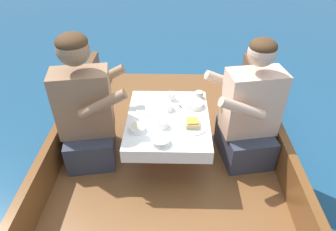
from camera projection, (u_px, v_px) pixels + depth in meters
name	position (u px, v px, depth m)	size (l,w,h in m)	color
ground_plane	(168.00, 177.00, 2.60)	(60.00, 60.00, 0.00)	navy
boat_deck	(168.00, 167.00, 2.53)	(1.79, 2.82, 0.25)	brown
gunwale_port	(59.00, 142.00, 2.39)	(0.06, 2.82, 0.29)	brown
gunwale_starboard	(278.00, 145.00, 2.36)	(0.06, 2.82, 0.29)	brown
cockpit_table	(168.00, 122.00, 2.26)	(0.61, 0.75, 0.39)	#B2B2B7
person_port	(86.00, 112.00, 2.22)	(0.57, 0.51, 1.04)	#333847
person_starboard	(249.00, 115.00, 2.24)	(0.57, 0.52, 1.00)	#333847
plate_sandwich	(192.00, 126.00, 2.15)	(0.22, 0.22, 0.01)	white
plate_bread	(147.00, 109.00, 2.33)	(0.18, 0.18, 0.01)	white
sandwich	(192.00, 123.00, 2.13)	(0.10, 0.10, 0.05)	tan
bowl_port_near	(194.00, 104.00, 2.35)	(0.15, 0.15, 0.04)	white
bowl_starboard_near	(137.00, 128.00, 2.10)	(0.11, 0.11, 0.04)	white
bowl_center_far	(160.00, 141.00, 2.00)	(0.13, 0.13, 0.04)	white
coffee_cup_port	(163.00, 124.00, 2.13)	(0.10, 0.08, 0.05)	white
coffee_cup_starboard	(171.00, 96.00, 2.42)	(0.09, 0.06, 0.06)	white
coffee_cup_center	(168.00, 107.00, 2.31)	(0.10, 0.07, 0.05)	white
tin_can	(199.00, 95.00, 2.45)	(0.07, 0.07, 0.05)	silver
utensil_spoon_center	(181.00, 107.00, 2.34)	(0.08, 0.16, 0.01)	silver
utensil_knife_port	(180.00, 106.00, 2.36)	(0.13, 0.13, 0.00)	silver
utensil_spoon_port	(149.00, 96.00, 2.48)	(0.04, 0.17, 0.01)	silver
utensil_spoon_starboard	(174.00, 133.00, 2.09)	(0.11, 0.15, 0.01)	silver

